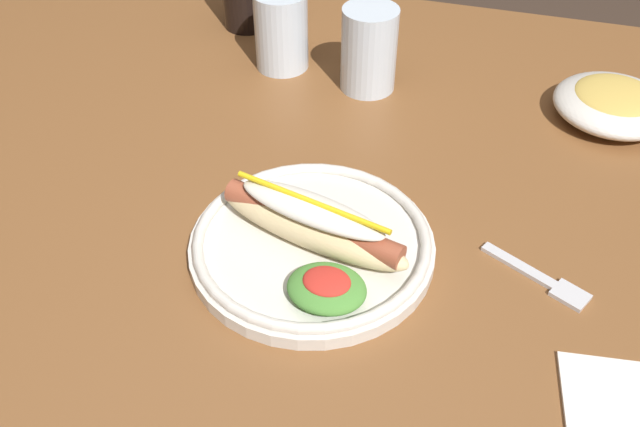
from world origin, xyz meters
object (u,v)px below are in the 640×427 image
at_px(fork, 542,279).
at_px(side_bowl, 614,103).
at_px(hot_dog_plate, 313,240).
at_px(extra_cup, 369,49).
at_px(water_cup, 281,31).

xyz_separation_m(fork, side_bowl, (0.07, 0.33, 0.02)).
bearing_deg(hot_dog_plate, extra_cup, 94.10).
height_order(fork, water_cup, water_cup).
relative_size(hot_dog_plate, extra_cup, 2.21).
bearing_deg(water_cup, extra_cup, -9.11).
distance_m(water_cup, side_bowl, 0.47).
bearing_deg(fork, hot_dog_plate, -145.48).
relative_size(fork, water_cup, 1.01).
bearing_deg(fork, side_bowl, 104.96).
xyz_separation_m(extra_cup, side_bowl, (0.33, 0.01, -0.03)).
distance_m(water_cup, extra_cup, 0.14).
relative_size(hot_dog_plate, side_bowl, 1.67).
distance_m(hot_dog_plate, water_cup, 0.41).
bearing_deg(water_cup, fork, -40.36).
bearing_deg(water_cup, side_bowl, -0.95).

